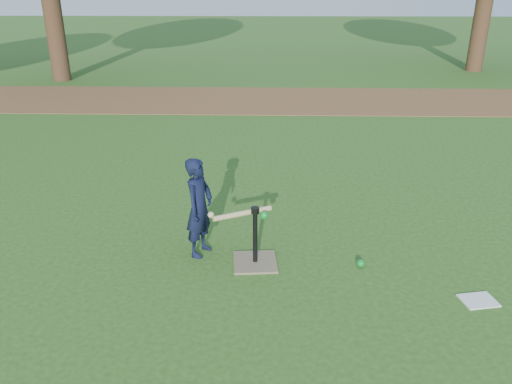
{
  "coord_description": "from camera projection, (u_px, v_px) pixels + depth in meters",
  "views": [
    {
      "loc": [
        0.02,
        -4.39,
        2.61
      ],
      "look_at": [
        -0.11,
        0.26,
        0.65
      ],
      "focal_mm": 35.0,
      "sensor_mm": 36.0,
      "label": 1
    }
  ],
  "objects": [
    {
      "name": "child",
      "position": [
        199.0,
        207.0,
        5.01
      ],
      "size": [
        0.37,
        0.44,
        1.04
      ],
      "primitive_type": "imported",
      "rotation": [
        0.0,
        0.0,
        1.21
      ],
      "color": "black",
      "rests_on": "ground"
    },
    {
      "name": "batting_tee",
      "position": [
        255.0,
        253.0,
        4.97
      ],
      "size": [
        0.47,
        0.47,
        0.61
      ],
      "color": "#77664C",
      "rests_on": "ground"
    },
    {
      "name": "dirt_strip",
      "position": [
        269.0,
        100.0,
        11.96
      ],
      "size": [
        24.0,
        3.0,
        0.01
      ],
      "primitive_type": "cube",
      "color": "brown",
      "rests_on": "ground"
    },
    {
      "name": "swing_action",
      "position": [
        244.0,
        214.0,
        4.78
      ],
      "size": [
        0.61,
        0.31,
        0.08
      ],
      "color": "tan",
      "rests_on": "ground"
    },
    {
      "name": "ground",
      "position": [
        266.0,
        261.0,
        5.05
      ],
      "size": [
        80.0,
        80.0,
        0.0
      ],
      "primitive_type": "plane",
      "color": "#285116",
      "rests_on": "ground"
    },
    {
      "name": "clipboard",
      "position": [
        478.0,
        300.0,
        4.42
      ],
      "size": [
        0.34,
        0.28,
        0.01
      ],
      "primitive_type": "cube",
      "rotation": [
        0.0,
        0.0,
        0.19
      ],
      "color": "white",
      "rests_on": "ground"
    },
    {
      "name": "wiffle_ball_ground",
      "position": [
        361.0,
        263.0,
        4.93
      ],
      "size": [
        0.08,
        0.08,
        0.08
      ],
      "primitive_type": "sphere",
      "color": "#0C8426",
      "rests_on": "ground"
    }
  ]
}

